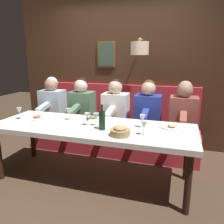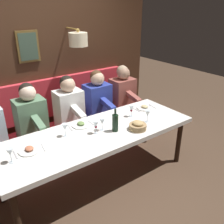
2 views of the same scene
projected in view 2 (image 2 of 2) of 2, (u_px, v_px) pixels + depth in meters
ground_plane at (100, 179)px, 3.35m from camera, size 12.00×12.00×0.00m
dining_table at (98, 136)px, 3.07m from camera, size 0.90×2.54×0.74m
banquette_bench at (69, 138)px, 3.91m from camera, size 0.52×2.74×0.45m
back_wall_panel at (47, 61)px, 3.86m from camera, size 0.59×3.94×2.90m
diner_nearest at (123, 90)px, 4.25m from camera, size 0.60×0.40×0.79m
diner_near at (97, 96)px, 3.96m from camera, size 0.60×0.40×0.79m
diner_middle at (69, 103)px, 3.68m from camera, size 0.60×0.40×0.79m
diner_far at (30, 113)px, 3.37m from camera, size 0.60×0.40×0.79m
place_setting_0 at (145, 108)px, 3.69m from camera, size 0.24×0.32×0.05m
place_setting_1 at (30, 150)px, 2.63m from camera, size 0.24×0.32×0.05m
place_setting_2 at (81, 125)px, 3.18m from camera, size 0.24×0.32×0.05m
wine_glass_0 at (102, 122)px, 3.03m from camera, size 0.07×0.07×0.16m
wine_glass_1 at (10, 152)px, 2.41m from camera, size 0.07×0.07×0.16m
wine_glass_2 at (131, 109)px, 3.40m from camera, size 0.07×0.07×0.16m
wine_glass_3 at (148, 114)px, 3.24m from camera, size 0.07×0.07×0.16m
wine_glass_4 at (65, 127)px, 2.89m from camera, size 0.07×0.07×0.16m
wine_glass_5 at (96, 125)px, 2.95m from camera, size 0.07×0.07×0.16m
wine_bottle at (115, 123)px, 3.01m from camera, size 0.08×0.08×0.30m
bread_bowl at (138, 126)px, 3.07m from camera, size 0.22×0.22×0.12m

